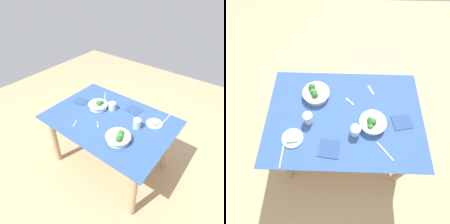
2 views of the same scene
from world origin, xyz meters
TOP-DOWN VIEW (x-y plane):
  - ground_plane at (0.00, 0.00)m, footprint 6.00×6.00m
  - dining_table at (0.00, 0.00)m, footprint 1.35×0.95m
  - broccoli_bowl_far at (-0.23, 0.08)m, footprint 0.22×0.22m
  - broccoli_bowl_near at (0.26, -0.20)m, footprint 0.24×0.24m
  - bread_side_plate at (0.42, 0.22)m, footprint 0.17×0.17m
  - water_glass_center at (-0.09, 0.15)m, footprint 0.08×0.08m
  - water_glass_side at (0.30, 0.06)m, footprint 0.08×0.08m
  - fork_by_far_bowl at (-0.24, -0.28)m, footprint 0.05×0.10m
  - fork_by_near_bowl at (-0.04, -0.15)m, footprint 0.08×0.07m
  - table_knife_left at (0.48, 0.37)m, footprint 0.01×0.19m
  - table_knife_right at (-0.32, 0.31)m, footprint 0.12×0.15m
  - napkin_folded_upper at (-0.49, 0.05)m, footprint 0.18×0.16m
  - napkin_folded_lower at (0.12, 0.30)m, footprint 0.18×0.17m

SIDE VIEW (x-z plane):
  - ground_plane at x=0.00m, z-range 0.00..0.00m
  - dining_table at x=0.00m, z-range 0.25..0.98m
  - table_knife_left at x=0.48m, z-range 0.73..0.73m
  - table_knife_right at x=-0.32m, z-range 0.73..0.73m
  - fork_by_near_bowl at x=-0.04m, z-range 0.73..0.73m
  - fork_by_far_bowl at x=-0.24m, z-range 0.73..0.73m
  - napkin_folded_upper at x=-0.49m, z-range 0.73..0.73m
  - napkin_folded_lower at x=0.12m, z-range 0.73..0.73m
  - bread_side_plate at x=0.42m, z-range 0.72..0.75m
  - broccoli_bowl_far at x=-0.23m, z-range 0.72..0.81m
  - broccoli_bowl_near at x=0.26m, z-range 0.71..0.82m
  - water_glass_center at x=-0.09m, z-range 0.73..0.81m
  - water_glass_side at x=0.30m, z-range 0.73..0.83m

